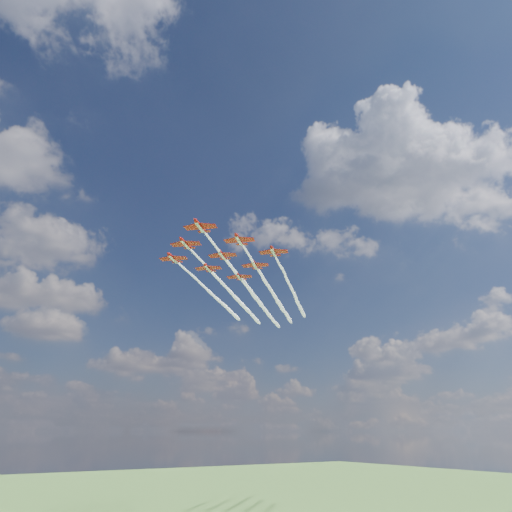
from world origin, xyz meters
name	(u,v)px	position (x,y,z in m)	size (l,w,h in m)	color
jet_lead	(242,281)	(15.59, 22.99, 76.43)	(71.94, 74.74, 2.34)	#AC0F09
jet_row2_port	(270,288)	(28.43, 25.60, 76.43)	(71.94, 74.74, 2.34)	#AC0F09
jet_row2_starb	(229,290)	(17.69, 35.93, 76.43)	(71.94, 74.74, 2.34)	#AC0F09
jet_row3_port	(294,295)	(41.28, 28.21, 76.43)	(71.94, 74.74, 2.34)	#AC0F09
jet_row3_centre	(255,297)	(30.54, 38.54, 76.43)	(71.94, 74.74, 2.34)	#AC0F09
jet_row3_starb	(217,299)	(19.80, 48.86, 76.43)	(71.94, 74.74, 2.34)	#AC0F09
jet_row4_port	(279,303)	(43.38, 41.15, 76.43)	(71.94, 74.74, 2.34)	#AC0F09
jet_row4_starb	(242,304)	(32.64, 51.47, 76.43)	(71.94, 74.74, 2.34)	#AC0F09
jet_tail	(265,310)	(45.49, 54.08, 76.43)	(71.94, 74.74, 2.34)	#AC0F09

